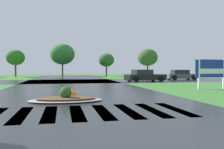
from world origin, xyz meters
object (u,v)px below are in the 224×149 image
estate_billboard (211,70)px  car_dark_suv (181,75)px  car_silver_hatch (144,76)px  median_island (66,98)px  traffic_cone (73,92)px

estate_billboard → car_dark_suv: 14.51m
estate_billboard → car_silver_hatch: (-1.51, 10.58, -0.78)m
median_island → traffic_cone: size_ratio=5.01×
car_silver_hatch → traffic_cone: (-8.70, -14.47, -0.30)m
traffic_cone → median_island: bearing=-112.5°
median_island → car_dark_suv: (15.23, 18.49, 0.48)m
median_island → car_dark_suv: bearing=50.5°
estate_billboard → median_island: bearing=25.4°
car_dark_suv → car_silver_hatch: size_ratio=0.86×
car_silver_hatch → traffic_cone: bearing=-127.9°
estate_billboard → car_silver_hatch: 10.72m
car_dark_suv → car_silver_hatch: bearing=-149.3°
traffic_cone → car_silver_hatch: bearing=59.0°
estate_billboard → median_island: size_ratio=0.77×
car_dark_suv → traffic_cone: size_ratio=6.11×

